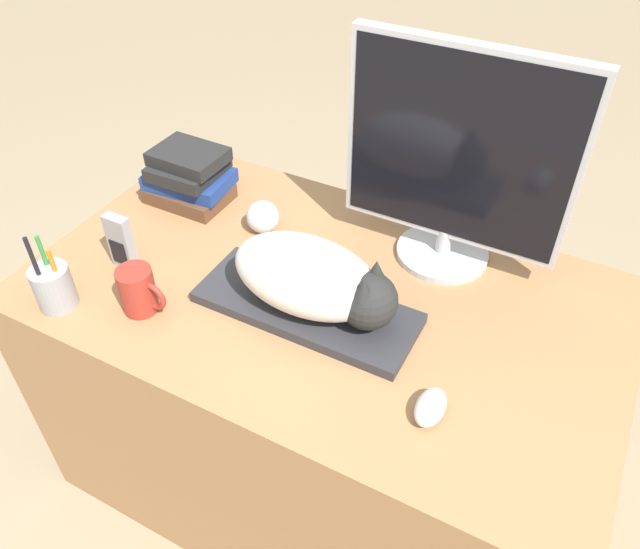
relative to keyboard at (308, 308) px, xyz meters
name	(u,v)px	position (x,y,z in m)	size (l,w,h in m)	color
desk	(322,394)	(0.00, 0.07, -0.38)	(1.30, 0.76, 0.73)	#9E7047
keyboard	(308,308)	(0.00, 0.00, 0.00)	(0.47, 0.18, 0.02)	#2D2D33
cat	(317,280)	(0.02, 0.00, 0.09)	(0.35, 0.18, 0.15)	white
monitor	(457,158)	(0.19, 0.31, 0.25)	(0.49, 0.21, 0.50)	#B7B7BC
computer_mouse	(430,407)	(0.32, -0.13, 0.01)	(0.05, 0.09, 0.04)	silver
coffee_mug	(139,291)	(-0.31, -0.16, 0.04)	(0.11, 0.08, 0.10)	#9E2D23
pen_cup	(53,286)	(-0.48, -0.23, 0.04)	(0.08, 0.08, 0.19)	#939399
baseball	(263,217)	(-0.23, 0.20, 0.03)	(0.08, 0.08, 0.08)	silver
phone	(121,243)	(-0.44, -0.06, 0.06)	(0.06, 0.03, 0.14)	#99999E
book_stack	(189,176)	(-0.47, 0.23, 0.06)	(0.22, 0.17, 0.14)	brown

